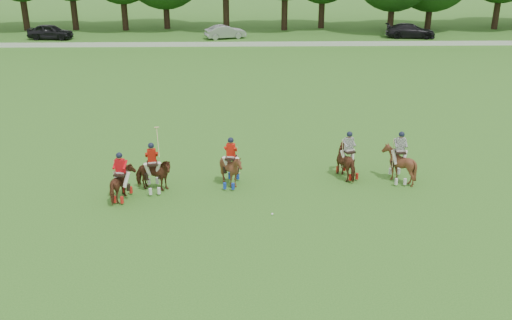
{
  "coord_description": "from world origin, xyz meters",
  "views": [
    {
      "loc": [
        1.8,
        -18.34,
        10.39
      ],
      "look_at": [
        2.33,
        4.2,
        1.4
      ],
      "focal_mm": 40.0,
      "sensor_mm": 36.0,
      "label": 1
    }
  ],
  "objects_px": {
    "car_mid": "(225,32)",
    "polo_stripe_a": "(348,161)",
    "polo_ball": "(272,214)",
    "polo_stripe_b": "(399,163)",
    "car_left": "(50,32)",
    "polo_red_b": "(153,174)",
    "car_right": "(410,31)",
    "polo_red_c": "(231,169)",
    "polo_red_a": "(122,183)"
  },
  "relations": [
    {
      "from": "polo_ball",
      "to": "car_right",
      "type": "bearing_deg",
      "value": 67.66
    },
    {
      "from": "polo_red_b",
      "to": "polo_stripe_b",
      "type": "bearing_deg",
      "value": 4.27
    },
    {
      "from": "polo_red_a",
      "to": "polo_red_c",
      "type": "height_order",
      "value": "polo_red_c"
    },
    {
      "from": "car_mid",
      "to": "polo_stripe_a",
      "type": "distance_m",
      "value": 37.56
    },
    {
      "from": "polo_red_b",
      "to": "polo_red_c",
      "type": "height_order",
      "value": "polo_red_b"
    },
    {
      "from": "polo_stripe_a",
      "to": "polo_ball",
      "type": "xyz_separation_m",
      "value": [
        -3.61,
        -3.71,
        -0.73
      ]
    },
    {
      "from": "car_mid",
      "to": "polo_red_b",
      "type": "bearing_deg",
      "value": 158.86
    },
    {
      "from": "car_left",
      "to": "car_right",
      "type": "distance_m",
      "value": 37.96
    },
    {
      "from": "car_mid",
      "to": "polo_red_c",
      "type": "height_order",
      "value": "polo_red_c"
    },
    {
      "from": "car_left",
      "to": "polo_ball",
      "type": "height_order",
      "value": "car_left"
    },
    {
      "from": "car_mid",
      "to": "polo_red_a",
      "type": "xyz_separation_m",
      "value": [
        -3.26,
        -39.11,
        0.04
      ]
    },
    {
      "from": "polo_red_a",
      "to": "polo_red_c",
      "type": "relative_size",
      "value": 0.93
    },
    {
      "from": "car_right",
      "to": "polo_ball",
      "type": "distance_m",
      "value": 44.01
    },
    {
      "from": "polo_red_c",
      "to": "polo_red_a",
      "type": "bearing_deg",
      "value": -163.83
    },
    {
      "from": "polo_red_b",
      "to": "polo_red_c",
      "type": "bearing_deg",
      "value": 7.98
    },
    {
      "from": "polo_red_c",
      "to": "polo_ball",
      "type": "distance_m",
      "value": 3.42
    },
    {
      "from": "car_right",
      "to": "polo_stripe_a",
      "type": "height_order",
      "value": "polo_stripe_a"
    },
    {
      "from": "car_right",
      "to": "polo_red_b",
      "type": "bearing_deg",
      "value": 157.43
    },
    {
      "from": "polo_red_b",
      "to": "polo_ball",
      "type": "height_order",
      "value": "polo_red_b"
    },
    {
      "from": "car_mid",
      "to": "polo_red_c",
      "type": "bearing_deg",
      "value": 163.89
    },
    {
      "from": "car_left",
      "to": "polo_stripe_b",
      "type": "relative_size",
      "value": 1.98
    },
    {
      "from": "polo_ball",
      "to": "polo_stripe_b",
      "type": "bearing_deg",
      "value": 29.12
    },
    {
      "from": "polo_stripe_b",
      "to": "car_right",
      "type": "bearing_deg",
      "value": 73.75
    },
    {
      "from": "car_right",
      "to": "polo_red_a",
      "type": "distance_m",
      "value": 45.33
    },
    {
      "from": "polo_red_a",
      "to": "polo_stripe_b",
      "type": "bearing_deg",
      "value": 7.83
    },
    {
      "from": "car_left",
      "to": "polo_red_c",
      "type": "distance_m",
      "value": 42.57
    },
    {
      "from": "car_right",
      "to": "polo_red_b",
      "type": "relative_size",
      "value": 1.87
    },
    {
      "from": "polo_red_b",
      "to": "polo_stripe_a",
      "type": "relative_size",
      "value": 1.25
    },
    {
      "from": "car_mid",
      "to": "polo_stripe_a",
      "type": "xyz_separation_m",
      "value": [
        6.54,
        -36.99,
        0.08
      ]
    },
    {
      "from": "polo_red_a",
      "to": "polo_red_b",
      "type": "bearing_deg",
      "value": 35.6
    },
    {
      "from": "car_right",
      "to": "polo_stripe_b",
      "type": "height_order",
      "value": "polo_stripe_b"
    },
    {
      "from": "polo_red_b",
      "to": "car_mid",
      "type": "bearing_deg",
      "value": 86.88
    },
    {
      "from": "polo_stripe_a",
      "to": "polo_red_c",
      "type": "bearing_deg",
      "value": -171.21
    },
    {
      "from": "car_left",
      "to": "polo_stripe_a",
      "type": "height_order",
      "value": "polo_stripe_a"
    },
    {
      "from": "polo_ball",
      "to": "car_left",
      "type": "bearing_deg",
      "value": 117.55
    },
    {
      "from": "car_right",
      "to": "polo_ball",
      "type": "bearing_deg",
      "value": 164.68
    },
    {
      "from": "car_left",
      "to": "car_right",
      "type": "relative_size",
      "value": 0.9
    },
    {
      "from": "car_right",
      "to": "polo_stripe_b",
      "type": "relative_size",
      "value": 2.21
    },
    {
      "from": "polo_ball",
      "to": "polo_red_a",
      "type": "bearing_deg",
      "value": 165.63
    },
    {
      "from": "car_mid",
      "to": "polo_stripe_b",
      "type": "distance_m",
      "value": 38.47
    },
    {
      "from": "polo_red_a",
      "to": "polo_red_c",
      "type": "distance_m",
      "value": 4.71
    },
    {
      "from": "polo_red_a",
      "to": "polo_stripe_b",
      "type": "height_order",
      "value": "polo_stripe_b"
    },
    {
      "from": "car_right",
      "to": "polo_stripe_b",
      "type": "distance_m",
      "value": 39.02
    },
    {
      "from": "polo_red_a",
      "to": "polo_ball",
      "type": "height_order",
      "value": "polo_red_a"
    },
    {
      "from": "polo_red_b",
      "to": "polo_stripe_b",
      "type": "relative_size",
      "value": 1.18
    },
    {
      "from": "car_mid",
      "to": "polo_ball",
      "type": "bearing_deg",
      "value": 166.09
    },
    {
      "from": "car_mid",
      "to": "car_left",
      "type": "bearing_deg",
      "value": 71.98
    },
    {
      "from": "polo_stripe_a",
      "to": "polo_ball",
      "type": "relative_size",
      "value": 24.32
    },
    {
      "from": "car_right",
      "to": "polo_red_a",
      "type": "bearing_deg",
      "value": 156.66
    },
    {
      "from": "car_left",
      "to": "polo_stripe_a",
      "type": "bearing_deg",
      "value": -140.49
    }
  ]
}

